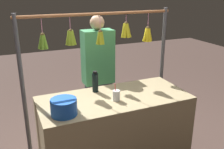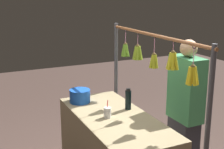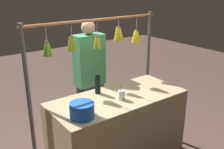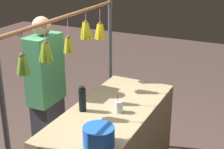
{
  "view_description": "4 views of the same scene",
  "coord_description": "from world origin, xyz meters",
  "px_view_note": "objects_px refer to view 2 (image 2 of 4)",
  "views": [
    {
      "loc": [
        0.96,
        2.16,
        1.98
      ],
      "look_at": [
        0.03,
        0.0,
        1.16
      ],
      "focal_mm": 40.73,
      "sensor_mm": 36.0,
      "label": 1
    },
    {
      "loc": [
        -2.7,
        1.32,
        2.14
      ],
      "look_at": [
        0.07,
        0.0,
        1.33
      ],
      "focal_mm": 51.75,
      "sensor_mm": 36.0,
      "label": 2
    },
    {
      "loc": [
        1.61,
        2.07,
        2.1
      ],
      "look_at": [
        0.09,
        0.0,
        1.19
      ],
      "focal_mm": 41.7,
      "sensor_mm": 36.0,
      "label": 3
    },
    {
      "loc": [
        2.44,
        1.18,
        2.27
      ],
      "look_at": [
        -0.01,
        0.0,
        1.24
      ],
      "focal_mm": 54.95,
      "sensor_mm": 36.0,
      "label": 4
    }
  ],
  "objects_px": {
    "drink_cup": "(107,112)",
    "blue_bucket": "(80,96)",
    "vendor_person": "(185,117)",
    "water_bottle": "(128,99)"
  },
  "relations": [
    {
      "from": "water_bottle",
      "to": "vendor_person",
      "type": "xyz_separation_m",
      "value": [
        -0.24,
        -0.56,
        -0.2
      ]
    },
    {
      "from": "blue_bucket",
      "to": "water_bottle",
      "type": "bearing_deg",
      "value": -138.04
    },
    {
      "from": "water_bottle",
      "to": "blue_bucket",
      "type": "height_order",
      "value": "water_bottle"
    },
    {
      "from": "drink_cup",
      "to": "blue_bucket",
      "type": "bearing_deg",
      "value": 9.55
    },
    {
      "from": "water_bottle",
      "to": "blue_bucket",
      "type": "relative_size",
      "value": 0.99
    },
    {
      "from": "blue_bucket",
      "to": "drink_cup",
      "type": "bearing_deg",
      "value": -170.45
    },
    {
      "from": "water_bottle",
      "to": "blue_bucket",
      "type": "distance_m",
      "value": 0.58
    },
    {
      "from": "blue_bucket",
      "to": "drink_cup",
      "type": "distance_m",
      "value": 0.55
    },
    {
      "from": "water_bottle",
      "to": "drink_cup",
      "type": "distance_m",
      "value": 0.32
    },
    {
      "from": "drink_cup",
      "to": "vendor_person",
      "type": "height_order",
      "value": "vendor_person"
    }
  ]
}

